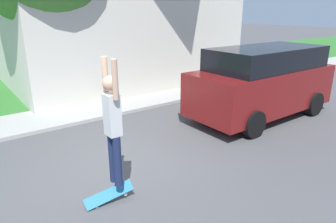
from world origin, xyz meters
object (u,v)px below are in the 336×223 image
object	(u,v)px
skateboard	(109,195)
skateboarder	(113,122)
suv_parked	(263,81)
fire_hydrant	(107,95)

from	to	relation	value
skateboard	skateboarder	bearing A→B (deg)	78.07
suv_parked	skateboard	xyz separation A→B (m)	(1.22, -5.59, -0.95)
skateboard	fire_hydrant	bearing A→B (deg)	154.70
skateboarder	skateboard	bearing A→B (deg)	-101.93
skateboarder	fire_hydrant	bearing A→B (deg)	156.16
fire_hydrant	skateboard	bearing A→B (deg)	-25.30
suv_parked	skateboard	size ratio (longest dim) A/B	5.70
suv_parked	fire_hydrant	xyz separation A→B (m)	(-3.63, -3.30, -0.68)
fire_hydrant	suv_parked	bearing A→B (deg)	42.28
suv_parked	fire_hydrant	distance (m)	4.95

